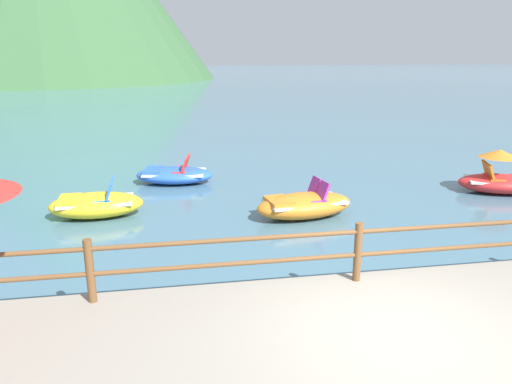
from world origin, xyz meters
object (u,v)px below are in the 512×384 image
Objects in this scene: pedal_boat_1 at (500,179)px; pedal_boat_2 at (174,175)px; pedal_boat_3 at (304,205)px; pedal_boat_0 at (96,204)px.

pedal_boat_2 is (-9.05, 2.64, -0.14)m from pedal_boat_1.
pedal_boat_3 is (-6.00, -1.11, -0.09)m from pedal_boat_1.
pedal_boat_0 is at bearing -123.42° from pedal_boat_2.
pedal_boat_0 is at bearing 169.70° from pedal_boat_3.
pedal_boat_0 is 5.01m from pedal_boat_3.
pedal_boat_2 is 0.98× the size of pedal_boat_3.
pedal_boat_3 is (4.93, -0.90, 0.00)m from pedal_boat_0.
pedal_boat_2 is at bearing 56.58° from pedal_boat_0.
pedal_boat_3 is at bearing -50.91° from pedal_boat_2.
pedal_boat_2 is at bearing 163.75° from pedal_boat_1.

